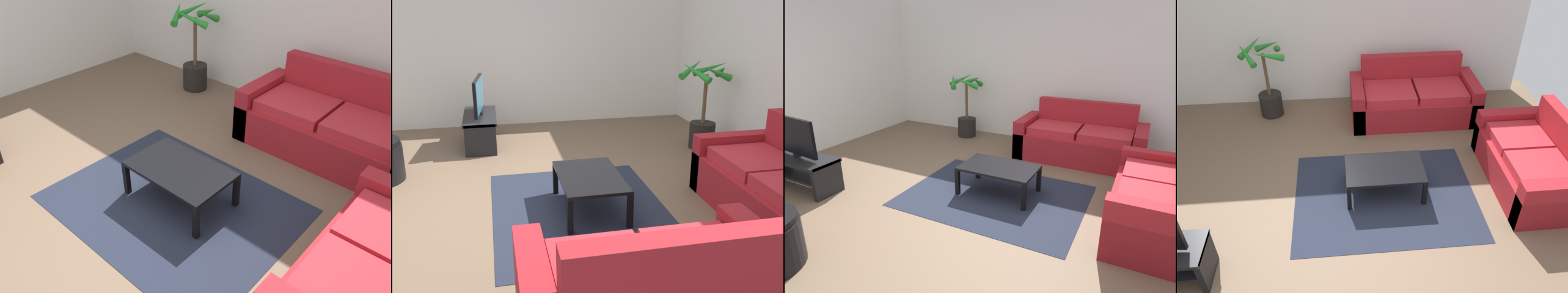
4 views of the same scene
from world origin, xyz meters
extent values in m
plane|color=brown|center=(0.00, 0.00, 0.00)|extent=(6.60, 6.60, 0.00)
cube|color=silver|center=(0.00, 3.00, 1.35)|extent=(6.00, 0.06, 2.70)
cube|color=maroon|center=(1.10, 2.25, 0.21)|extent=(1.93, 0.90, 0.42)
cube|color=maroon|center=(1.10, 2.62, 0.66)|extent=(1.57, 0.16, 0.48)
cube|color=maroon|center=(0.23, 2.25, 0.31)|extent=(0.18, 0.90, 0.62)
cube|color=#B8272F|center=(0.71, 2.20, 0.48)|extent=(0.75, 0.66, 0.12)
cube|color=#B8272F|center=(1.49, 2.20, 0.48)|extent=(0.75, 0.66, 0.12)
cube|color=maroon|center=(2.25, 0.58, 0.21)|extent=(0.90, 1.61, 0.42)
cube|color=#B8272F|center=(2.20, 0.27, 0.48)|extent=(0.66, 0.59, 0.12)
cube|color=black|center=(0.45, 0.59, 0.35)|extent=(0.94, 0.60, 0.03)
cube|color=black|center=(0.00, 0.32, 0.17)|extent=(0.05, 0.05, 0.34)
cube|color=black|center=(0.89, 0.32, 0.17)|extent=(0.05, 0.05, 0.34)
cube|color=black|center=(0.00, 0.87, 0.17)|extent=(0.05, 0.05, 0.34)
cube|color=black|center=(0.89, 0.87, 0.17)|extent=(0.05, 0.05, 0.34)
cube|color=#1E2333|center=(0.45, 0.49, 0.00)|extent=(2.20, 1.70, 0.01)
cylinder|color=black|center=(-1.13, 2.55, 0.18)|extent=(0.35, 0.35, 0.36)
cylinder|color=brown|center=(-1.13, 2.55, 0.70)|extent=(0.05, 0.05, 0.67)
cone|color=#25892A|center=(-0.92, 2.58, 1.09)|extent=(0.17, 0.46, 0.25)
cone|color=#25892A|center=(-1.08, 2.73, 1.09)|extent=(0.40, 0.20, 0.23)
cone|color=#25892A|center=(-1.33, 2.69, 1.09)|extent=(0.36, 0.45, 0.27)
cone|color=#25892A|center=(-1.34, 2.42, 1.09)|extent=(0.35, 0.47, 0.27)
cone|color=#25892A|center=(-1.02, 2.34, 1.09)|extent=(0.46, 0.31, 0.26)
camera|label=1|loc=(2.50, -1.48, 2.50)|focal=36.46mm
camera|label=2|loc=(4.43, -0.30, 2.01)|focal=41.54mm
camera|label=3|loc=(2.03, -2.97, 1.99)|focal=30.72mm
camera|label=4|loc=(-0.04, -2.96, 3.38)|focal=35.90mm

